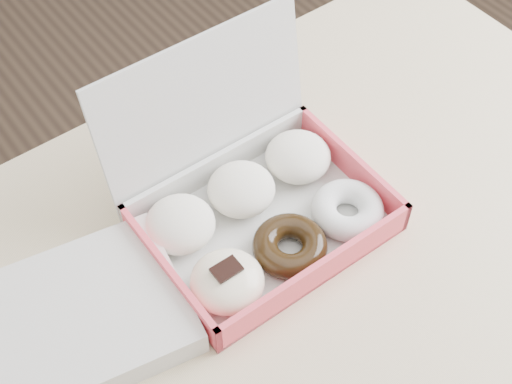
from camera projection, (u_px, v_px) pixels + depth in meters
table at (293, 302)px, 0.98m from camera, size 1.20×0.80×0.75m
donut_box at (255, 205)px, 0.94m from camera, size 0.31×0.27×0.23m
newspapers at (82, 318)px, 0.86m from camera, size 0.28×0.24×0.04m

